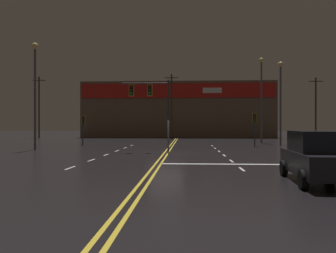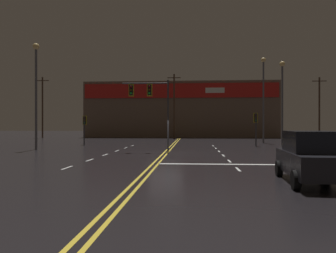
% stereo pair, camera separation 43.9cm
% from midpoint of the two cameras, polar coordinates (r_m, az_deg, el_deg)
% --- Properties ---
extents(ground_plane, '(200.00, 200.00, 0.00)m').
position_cam_midpoint_polar(ground_plane, '(24.87, 0.09, -4.63)').
color(ground_plane, black).
extents(road_markings, '(12.38, 60.00, 0.01)m').
position_cam_midpoint_polar(road_markings, '(23.70, 1.54, -4.86)').
color(road_markings, gold).
rests_on(road_markings, ground).
extents(traffic_signal_median, '(3.76, 0.36, 5.71)m').
position_cam_midpoint_polar(traffic_signal_median, '(26.19, -2.78, 5.10)').
color(traffic_signal_median, '#38383D').
rests_on(traffic_signal_median, ground).
extents(traffic_signal_corner_northeast, '(0.42, 0.36, 3.35)m').
position_cam_midpoint_polar(traffic_signal_corner_northeast, '(34.18, 15.40, 0.80)').
color(traffic_signal_corner_northeast, '#38383D').
rests_on(traffic_signal_corner_northeast, ground).
extents(traffic_signal_corner_northwest, '(0.42, 0.36, 3.13)m').
position_cam_midpoint_polar(traffic_signal_corner_northwest, '(35.93, -14.00, 0.49)').
color(traffic_signal_corner_northwest, '#38383D').
rests_on(traffic_signal_corner_northwest, ground).
extents(streetlight_near_left, '(0.56, 0.56, 9.22)m').
position_cam_midpoint_polar(streetlight_near_left, '(30.73, -21.61, 7.30)').
color(streetlight_near_left, '#59595E').
rests_on(streetlight_near_left, ground).
extents(streetlight_near_right, '(0.56, 0.56, 8.79)m').
position_cam_midpoint_polar(streetlight_near_right, '(36.43, 19.61, 5.81)').
color(streetlight_near_right, '#59595E').
rests_on(streetlight_near_right, ground).
extents(streetlight_far_left, '(0.56, 0.56, 10.21)m').
position_cam_midpoint_polar(streetlight_far_left, '(41.04, 16.58, 6.27)').
color(streetlight_far_left, '#59595E').
rests_on(streetlight_far_left, ground).
extents(parked_car, '(2.30, 4.43, 1.88)m').
position_cam_midpoint_polar(parked_car, '(13.09, 24.70, -4.81)').
color(parked_car, black).
rests_on(parked_car, ground).
extents(building_backdrop, '(33.76, 10.23, 9.75)m').
position_cam_midpoint_polar(building_backdrop, '(60.90, 2.47, 2.81)').
color(building_backdrop, brown).
rests_on(building_backdrop, ground).
extents(utility_pole_row, '(47.45, 0.26, 10.50)m').
position_cam_midpoint_polar(utility_pole_row, '(53.55, 1.22, 3.59)').
color(utility_pole_row, '#4C3828').
rests_on(utility_pole_row, ground).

